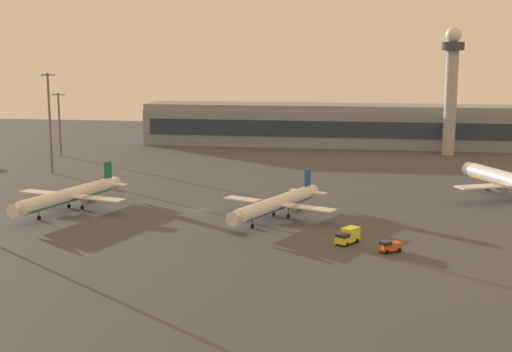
{
  "coord_description": "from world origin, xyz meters",
  "views": [
    {
      "loc": [
        38.64,
        -158.2,
        36.82
      ],
      "look_at": [
        9.81,
        25.39,
        4.0
      ],
      "focal_mm": 49.32,
      "sensor_mm": 36.0,
      "label": 1
    }
  ],
  "objects_px": {
    "catering_truck": "(348,236)",
    "apron_light_central": "(50,117)",
    "control_tower": "(451,82)",
    "cargo_loader": "(390,246)",
    "airplane_terminal_side": "(277,204)",
    "airplane_far_stand": "(70,195)",
    "apron_light_east": "(59,120)",
    "pushback_tug": "(100,183)"
  },
  "relations": [
    {
      "from": "apron_light_east",
      "to": "control_tower",
      "type": "bearing_deg",
      "value": 10.16
    },
    {
      "from": "airplane_terminal_side",
      "to": "pushback_tug",
      "type": "relative_size",
      "value": 9.64
    },
    {
      "from": "airplane_far_stand",
      "to": "apron_light_central",
      "type": "relative_size",
      "value": 1.19
    },
    {
      "from": "apron_light_east",
      "to": "apron_light_central",
      "type": "relative_size",
      "value": 0.74
    },
    {
      "from": "airplane_terminal_side",
      "to": "cargo_loader",
      "type": "height_order",
      "value": "airplane_terminal_side"
    },
    {
      "from": "airplane_terminal_side",
      "to": "pushback_tug",
      "type": "xyz_separation_m",
      "value": [
        -53.49,
        30.54,
        -2.38
      ]
    },
    {
      "from": "control_tower",
      "to": "pushback_tug",
      "type": "relative_size",
      "value": 13.03
    },
    {
      "from": "catering_truck",
      "to": "airplane_far_stand",
      "type": "bearing_deg",
      "value": 14.96
    },
    {
      "from": "catering_truck",
      "to": "apron_light_central",
      "type": "distance_m",
      "value": 115.92
    },
    {
      "from": "apron_light_east",
      "to": "airplane_terminal_side",
      "type": "bearing_deg",
      "value": -43.36
    },
    {
      "from": "airplane_far_stand",
      "to": "pushback_tug",
      "type": "bearing_deg",
      "value": -66.18
    },
    {
      "from": "apron_light_central",
      "to": "apron_light_east",
      "type": "bearing_deg",
      "value": 110.26
    },
    {
      "from": "pushback_tug",
      "to": "apron_light_central",
      "type": "distance_m",
      "value": 33.79
    },
    {
      "from": "airplane_far_stand",
      "to": "pushback_tug",
      "type": "relative_size",
      "value": 10.36
    },
    {
      "from": "airplane_terminal_side",
      "to": "control_tower",
      "type": "bearing_deg",
      "value": -91.03
    },
    {
      "from": "control_tower",
      "to": "apron_light_east",
      "type": "bearing_deg",
      "value": -169.84
    },
    {
      "from": "catering_truck",
      "to": "airplane_terminal_side",
      "type": "bearing_deg",
      "value": -17.25
    },
    {
      "from": "control_tower",
      "to": "cargo_loader",
      "type": "xyz_separation_m",
      "value": [
        -24.86,
        -132.34,
        -24.98
      ]
    },
    {
      "from": "apron_light_east",
      "to": "catering_truck",
      "type": "bearing_deg",
      "value": -44.24
    },
    {
      "from": "airplane_far_stand",
      "to": "apron_light_east",
      "type": "bearing_deg",
      "value": -48.7
    },
    {
      "from": "airplane_far_stand",
      "to": "apron_light_central",
      "type": "distance_m",
      "value": 57.3
    },
    {
      "from": "airplane_terminal_side",
      "to": "pushback_tug",
      "type": "height_order",
      "value": "airplane_terminal_side"
    },
    {
      "from": "airplane_far_stand",
      "to": "control_tower",
      "type": "bearing_deg",
      "value": -116.56
    },
    {
      "from": "airplane_terminal_side",
      "to": "apron_light_east",
      "type": "height_order",
      "value": "apron_light_east"
    },
    {
      "from": "control_tower",
      "to": "catering_truck",
      "type": "distance_m",
      "value": 133.86
    },
    {
      "from": "airplane_far_stand",
      "to": "catering_truck",
      "type": "relative_size",
      "value": 6.01
    },
    {
      "from": "apron_light_central",
      "to": "airplane_terminal_side",
      "type": "bearing_deg",
      "value": -32.93
    },
    {
      "from": "catering_truck",
      "to": "pushback_tug",
      "type": "height_order",
      "value": "catering_truck"
    },
    {
      "from": "pushback_tug",
      "to": "control_tower",
      "type": "bearing_deg",
      "value": 87.18
    },
    {
      "from": "catering_truck",
      "to": "apron_light_central",
      "type": "xyz_separation_m",
      "value": [
        -92.62,
        67.92,
        15.66
      ]
    },
    {
      "from": "catering_truck",
      "to": "apron_light_central",
      "type": "height_order",
      "value": "apron_light_central"
    },
    {
      "from": "catering_truck",
      "to": "pushback_tug",
      "type": "bearing_deg",
      "value": -3.7
    },
    {
      "from": "pushback_tug",
      "to": "apron_light_central",
      "type": "bearing_deg",
      "value": -169.84
    },
    {
      "from": "airplane_terminal_side",
      "to": "apron_light_east",
      "type": "distance_m",
      "value": 123.04
    },
    {
      "from": "control_tower",
      "to": "apron_light_central",
      "type": "bearing_deg",
      "value": -154.6
    },
    {
      "from": "catering_truck",
      "to": "cargo_loader",
      "type": "height_order",
      "value": "catering_truck"
    },
    {
      "from": "control_tower",
      "to": "apron_light_central",
      "type": "distance_m",
      "value": 139.05
    },
    {
      "from": "control_tower",
      "to": "cargo_loader",
      "type": "bearing_deg",
      "value": -100.64
    },
    {
      "from": "airplane_terminal_side",
      "to": "catering_truck",
      "type": "height_order",
      "value": "airplane_terminal_side"
    },
    {
      "from": "catering_truck",
      "to": "pushback_tug",
      "type": "xyz_separation_m",
      "value": [
        -69.75,
        49.01,
        -0.51
      ]
    },
    {
      "from": "pushback_tug",
      "to": "cargo_loader",
      "type": "xyz_separation_m",
      "value": [
        77.62,
        -53.91,
        0.11
      ]
    },
    {
      "from": "airplane_far_stand",
      "to": "pushback_tug",
      "type": "xyz_separation_m",
      "value": [
        -4.24,
        29.69,
        -2.52
      ]
    }
  ]
}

